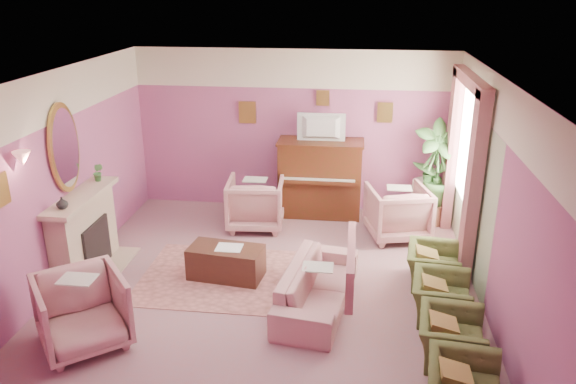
# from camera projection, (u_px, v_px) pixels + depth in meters

# --- Properties ---
(floor) EXTENTS (5.50, 6.00, 0.01)m
(floor) POSITION_uv_depth(u_px,v_px,m) (268.00, 289.00, 7.46)
(floor) COLOR gray
(floor) RESTS_ON ground
(ceiling) EXTENTS (5.50, 6.00, 0.01)m
(ceiling) POSITION_uv_depth(u_px,v_px,m) (264.00, 77.00, 6.47)
(ceiling) COLOR beige
(ceiling) RESTS_ON wall_back
(wall_back) EXTENTS (5.50, 0.02, 2.80)m
(wall_back) POSITION_uv_depth(u_px,v_px,m) (293.00, 131.00, 9.75)
(wall_back) COLOR #82467C
(wall_back) RESTS_ON floor
(wall_front) EXTENTS (5.50, 0.02, 2.80)m
(wall_front) POSITION_uv_depth(u_px,v_px,m) (202.00, 330.00, 4.18)
(wall_front) COLOR #82467C
(wall_front) RESTS_ON floor
(wall_left) EXTENTS (0.02, 6.00, 2.80)m
(wall_left) POSITION_uv_depth(u_px,v_px,m) (57.00, 182.00, 7.28)
(wall_left) COLOR #82467C
(wall_left) RESTS_ON floor
(wall_right) EXTENTS (0.02, 6.00, 2.80)m
(wall_right) POSITION_uv_depth(u_px,v_px,m) (495.00, 201.00, 6.65)
(wall_right) COLOR #82467C
(wall_right) RESTS_ON floor
(picture_rail_band) EXTENTS (5.50, 0.01, 0.65)m
(picture_rail_band) POSITION_uv_depth(u_px,v_px,m) (294.00, 69.00, 9.37)
(picture_rail_band) COLOR silver
(picture_rail_band) RESTS_ON wall_back
(stripe_panel) EXTENTS (0.01, 3.00, 2.15)m
(stripe_panel) POSITION_uv_depth(u_px,v_px,m) (471.00, 189.00, 7.97)
(stripe_panel) COLOR #ACBD98
(stripe_panel) RESTS_ON wall_right
(fireplace_surround) EXTENTS (0.30, 1.40, 1.10)m
(fireplace_surround) POSITION_uv_depth(u_px,v_px,m) (84.00, 235.00, 7.75)
(fireplace_surround) COLOR #C2AA8E
(fireplace_surround) RESTS_ON floor
(fireplace_inset) EXTENTS (0.18, 0.72, 0.68)m
(fireplace_inset) POSITION_uv_depth(u_px,v_px,m) (92.00, 245.00, 7.79)
(fireplace_inset) COLOR black
(fireplace_inset) RESTS_ON floor
(fire_ember) EXTENTS (0.06, 0.54, 0.10)m
(fire_ember) POSITION_uv_depth(u_px,v_px,m) (97.00, 257.00, 7.85)
(fire_ember) COLOR #E3411D
(fire_ember) RESTS_ON floor
(mantel_shelf) EXTENTS (0.40, 1.55, 0.07)m
(mantel_shelf) POSITION_uv_depth(u_px,v_px,m) (81.00, 197.00, 7.54)
(mantel_shelf) COLOR #C2AA8E
(mantel_shelf) RESTS_ON fireplace_surround
(hearth) EXTENTS (0.55, 1.50, 0.02)m
(hearth) POSITION_uv_depth(u_px,v_px,m) (103.00, 271.00, 7.91)
(hearth) COLOR #C2AA8E
(hearth) RESTS_ON floor
(mirror_frame) EXTENTS (0.04, 0.72, 1.20)m
(mirror_frame) POSITION_uv_depth(u_px,v_px,m) (64.00, 148.00, 7.32)
(mirror_frame) COLOR #AA8C3C
(mirror_frame) RESTS_ON wall_left
(mirror_glass) EXTENTS (0.01, 0.60, 1.06)m
(mirror_glass) POSITION_uv_depth(u_px,v_px,m) (66.00, 148.00, 7.32)
(mirror_glass) COLOR white
(mirror_glass) RESTS_ON wall_left
(sconce_shade) EXTENTS (0.20, 0.20, 0.16)m
(sconce_shade) POSITION_uv_depth(u_px,v_px,m) (22.00, 158.00, 6.27)
(sconce_shade) COLOR #F08A82
(sconce_shade) RESTS_ON wall_left
(piano) EXTENTS (1.40, 0.60, 1.30)m
(piano) POSITION_uv_depth(u_px,v_px,m) (320.00, 179.00, 9.66)
(piano) COLOR #482210
(piano) RESTS_ON floor
(piano_keyshelf) EXTENTS (1.30, 0.12, 0.06)m
(piano_keyshelf) POSITION_uv_depth(u_px,v_px,m) (319.00, 182.00, 9.31)
(piano_keyshelf) COLOR #482210
(piano_keyshelf) RESTS_ON piano
(piano_keys) EXTENTS (1.20, 0.08, 0.02)m
(piano_keys) POSITION_uv_depth(u_px,v_px,m) (319.00, 180.00, 9.30)
(piano_keys) COLOR silver
(piano_keys) RESTS_ON piano
(piano_top) EXTENTS (1.45, 0.65, 0.04)m
(piano_top) POSITION_uv_depth(u_px,v_px,m) (321.00, 142.00, 9.43)
(piano_top) COLOR #482210
(piano_top) RESTS_ON piano
(television) EXTENTS (0.80, 0.12, 0.48)m
(television) POSITION_uv_depth(u_px,v_px,m) (321.00, 126.00, 9.28)
(television) COLOR black
(television) RESTS_ON piano
(print_back_left) EXTENTS (0.30, 0.03, 0.38)m
(print_back_left) POSITION_uv_depth(u_px,v_px,m) (247.00, 112.00, 9.70)
(print_back_left) COLOR #AA8C3C
(print_back_left) RESTS_ON wall_back
(print_back_right) EXTENTS (0.26, 0.03, 0.34)m
(print_back_right) POSITION_uv_depth(u_px,v_px,m) (385.00, 113.00, 9.40)
(print_back_right) COLOR #AA8C3C
(print_back_right) RESTS_ON wall_back
(print_back_mid) EXTENTS (0.22, 0.03, 0.26)m
(print_back_mid) POSITION_uv_depth(u_px,v_px,m) (323.00, 98.00, 9.45)
(print_back_mid) COLOR #AA8C3C
(print_back_mid) RESTS_ON wall_back
(print_left_wall) EXTENTS (0.03, 0.28, 0.36)m
(print_left_wall) POSITION_uv_depth(u_px,v_px,m) (0.00, 191.00, 6.05)
(print_left_wall) COLOR #AA8C3C
(print_left_wall) RESTS_ON wall_left
(window_blind) EXTENTS (0.03, 1.40, 1.80)m
(window_blind) POSITION_uv_depth(u_px,v_px,m) (470.00, 142.00, 7.99)
(window_blind) COLOR beige
(window_blind) RESTS_ON wall_right
(curtain_left) EXTENTS (0.16, 0.34, 2.60)m
(curtain_left) POSITION_uv_depth(u_px,v_px,m) (473.00, 190.00, 7.28)
(curtain_left) COLOR #9C5861
(curtain_left) RESTS_ON floor
(curtain_right) EXTENTS (0.16, 0.34, 2.60)m
(curtain_right) POSITION_uv_depth(u_px,v_px,m) (452.00, 150.00, 8.99)
(curtain_right) COLOR #9C5861
(curtain_right) RESTS_ON floor
(pelmet) EXTENTS (0.16, 2.20, 0.16)m
(pelmet) POSITION_uv_depth(u_px,v_px,m) (471.00, 81.00, 7.70)
(pelmet) COLOR #9C5861
(pelmet) RESTS_ON wall_right
(mantel_plant) EXTENTS (0.16, 0.16, 0.28)m
(mantel_plant) POSITION_uv_depth(u_px,v_px,m) (98.00, 172.00, 7.99)
(mantel_plant) COLOR #44813D
(mantel_plant) RESTS_ON mantel_shelf
(mantel_vase) EXTENTS (0.16, 0.16, 0.16)m
(mantel_vase) POSITION_uv_depth(u_px,v_px,m) (62.00, 203.00, 7.04)
(mantel_vase) COLOR silver
(mantel_vase) RESTS_ON mantel_shelf
(area_rug) EXTENTS (2.50, 1.81, 0.01)m
(area_rug) POSITION_uv_depth(u_px,v_px,m) (233.00, 277.00, 7.74)
(area_rug) COLOR #A76562
(area_rug) RESTS_ON floor
(coffee_table) EXTENTS (1.05, 0.62, 0.45)m
(coffee_table) POSITION_uv_depth(u_px,v_px,m) (226.00, 262.00, 7.69)
(coffee_table) COLOR #3F2318
(coffee_table) RESTS_ON floor
(table_paper) EXTENTS (0.35, 0.28, 0.01)m
(table_paper) POSITION_uv_depth(u_px,v_px,m) (229.00, 248.00, 7.60)
(table_paper) COLOR white
(table_paper) RESTS_ON coffee_table
(sofa) EXTENTS (0.63, 1.88, 0.76)m
(sofa) POSITION_uv_depth(u_px,v_px,m) (318.00, 278.00, 6.96)
(sofa) COLOR tan
(sofa) RESTS_ON floor
(sofa_throw) EXTENTS (0.10, 1.43, 0.52)m
(sofa_throw) POSITION_uv_depth(u_px,v_px,m) (351.00, 264.00, 6.84)
(sofa_throw) COLOR #9C5861
(sofa_throw) RESTS_ON sofa
(floral_armchair_left) EXTENTS (0.89, 0.89, 0.93)m
(floral_armchair_left) POSITION_uv_depth(u_px,v_px,m) (256.00, 200.00, 9.22)
(floral_armchair_left) COLOR tan
(floral_armchair_left) RESTS_ON floor
(floral_armchair_right) EXTENTS (0.89, 0.89, 0.93)m
(floral_armchair_right) POSITION_uv_depth(u_px,v_px,m) (398.00, 209.00, 8.85)
(floral_armchair_right) COLOR tan
(floral_armchair_right) RESTS_ON floor
(floral_armchair_front) EXTENTS (0.89, 0.89, 0.93)m
(floral_armchair_front) POSITION_uv_depth(u_px,v_px,m) (82.00, 308.00, 6.17)
(floral_armchair_front) COLOR tan
(floral_armchair_front) RESTS_ON floor
(olive_chair_a) EXTENTS (0.56, 0.79, 0.69)m
(olive_chair_a) POSITION_uv_depth(u_px,v_px,m) (465.00, 382.00, 5.21)
(olive_chair_a) COLOR #4E5A2A
(olive_chair_a) RESTS_ON floor
(olive_chair_b) EXTENTS (0.56, 0.79, 0.69)m
(olive_chair_b) POSITION_uv_depth(u_px,v_px,m) (452.00, 331.00, 5.97)
(olive_chair_b) COLOR #4E5A2A
(olive_chair_b) RESTS_ON floor
(olive_chair_c) EXTENTS (0.56, 0.79, 0.69)m
(olive_chair_c) POSITION_uv_depth(u_px,v_px,m) (441.00, 292.00, 6.73)
(olive_chair_c) COLOR #4E5A2A
(olive_chair_c) RESTS_ON floor
(olive_chair_d) EXTENTS (0.56, 0.79, 0.69)m
(olive_chair_d) POSITION_uv_depth(u_px,v_px,m) (433.00, 260.00, 7.50)
(olive_chair_d) COLOR #4E5A2A
(olive_chair_d) RESTS_ON floor
(side_table) EXTENTS (0.52, 0.52, 0.70)m
(side_table) POSITION_uv_depth(u_px,v_px,m) (427.00, 201.00, 9.52)
(side_table) COLOR beige
(side_table) RESTS_ON floor
(side_plant_big) EXTENTS (0.30, 0.30, 0.34)m
(side_plant_big) POSITION_uv_depth(u_px,v_px,m) (429.00, 172.00, 9.34)
(side_plant_big) COLOR #44813D
(side_plant_big) RESTS_ON side_table
(side_plant_small) EXTENTS (0.16, 0.16, 0.28)m
(side_plant_small) POSITION_uv_depth(u_px,v_px,m) (437.00, 176.00, 9.24)
(side_plant_small) COLOR #44813D
(side_plant_small) RESTS_ON side_table
(palm_pot) EXTENTS (0.34, 0.34, 0.34)m
(palm_pot) POSITION_uv_depth(u_px,v_px,m) (432.00, 214.00, 9.44)
(palm_pot) COLOR brown
(palm_pot) RESTS_ON floor
(palm_plant) EXTENTS (0.76, 0.76, 1.44)m
(palm_plant) POSITION_uv_depth(u_px,v_px,m) (437.00, 164.00, 9.13)
(palm_plant) COLOR #44813D
(palm_plant) RESTS_ON palm_pot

